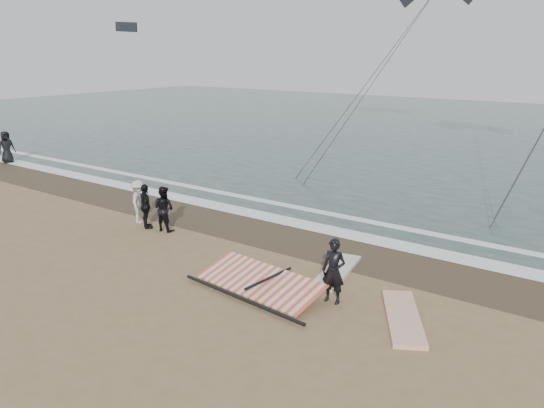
{
  "coord_description": "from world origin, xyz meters",
  "views": [
    {
      "loc": [
        8.09,
        -9.62,
        6.11
      ],
      "look_at": [
        -0.85,
        3.0,
        1.6
      ],
      "focal_mm": 35.0,
      "sensor_mm": 36.0,
      "label": 1
    }
  ],
  "objects_px": {
    "man_main": "(334,271)",
    "board_cream": "(337,271)",
    "sail_rig": "(261,282)",
    "board_white": "(403,317)"
  },
  "relations": [
    {
      "from": "board_white",
      "to": "sail_rig",
      "type": "height_order",
      "value": "sail_rig"
    },
    {
      "from": "board_cream",
      "to": "sail_rig",
      "type": "height_order",
      "value": "sail_rig"
    },
    {
      "from": "man_main",
      "to": "board_cream",
      "type": "height_order",
      "value": "man_main"
    },
    {
      "from": "board_white",
      "to": "sail_rig",
      "type": "xyz_separation_m",
      "value": [
        -3.73,
        -0.6,
        0.14
      ]
    },
    {
      "from": "board_cream",
      "to": "sail_rig",
      "type": "relative_size",
      "value": 0.63
    },
    {
      "from": "man_main",
      "to": "sail_rig",
      "type": "bearing_deg",
      "value": -169.98
    },
    {
      "from": "man_main",
      "to": "sail_rig",
      "type": "height_order",
      "value": "man_main"
    },
    {
      "from": "man_main",
      "to": "board_white",
      "type": "relative_size",
      "value": 0.63
    },
    {
      "from": "sail_rig",
      "to": "man_main",
      "type": "bearing_deg",
      "value": 13.12
    },
    {
      "from": "man_main",
      "to": "board_cream",
      "type": "distance_m",
      "value": 1.98
    }
  ]
}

